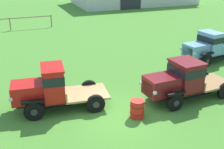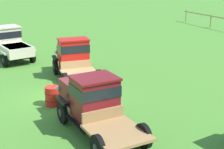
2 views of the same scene
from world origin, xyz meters
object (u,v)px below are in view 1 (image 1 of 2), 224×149
at_px(vintage_truck_far_side, 212,46).
at_px(oil_drum_beside_row, 137,109).
at_px(vintage_truck_second_in_line, 50,88).
at_px(vintage_truck_midrow_center, 181,80).

relative_size(vintage_truck_far_side, oil_drum_beside_row, 5.89).
height_order(vintage_truck_far_side, oil_drum_beside_row, vintage_truck_far_side).
relative_size(vintage_truck_second_in_line, vintage_truck_midrow_center, 0.94).
bearing_deg(vintage_truck_second_in_line, vintage_truck_midrow_center, -13.00).
distance_m(vintage_truck_second_in_line, oil_drum_beside_row, 4.20).
relative_size(vintage_truck_second_in_line, vintage_truck_far_side, 0.94).
bearing_deg(oil_drum_beside_row, vintage_truck_far_side, 31.51).
xyz_separation_m(vintage_truck_midrow_center, oil_drum_beside_row, (-2.80, -0.75, -0.69)).
xyz_separation_m(vintage_truck_far_side, oil_drum_beside_row, (-8.39, -5.14, -0.64)).
bearing_deg(oil_drum_beside_row, vintage_truck_second_in_line, 147.85).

